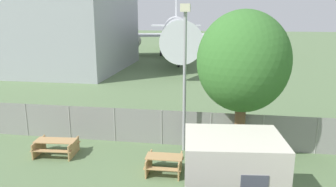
{
  "coord_description": "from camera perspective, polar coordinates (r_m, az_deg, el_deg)",
  "views": [
    {
      "loc": [
        2.88,
        -5.38,
        6.74
      ],
      "look_at": [
        -0.15,
        13.45,
        2.0
      ],
      "focal_mm": 35.0,
      "sensor_mm": 36.0,
      "label": 1
    }
  ],
  "objects": [
    {
      "name": "hangar_building",
      "position": [
        44.45,
        -23.76,
        12.67
      ],
      "size": [
        24.22,
        16.38,
        14.88
      ],
      "color": "#9EA3A8",
      "rests_on": "ground"
    },
    {
      "name": "perimeter_fence",
      "position": [
        17.11,
        -1.11,
        -5.9
      ],
      "size": [
        56.07,
        0.07,
        1.86
      ],
      "color": "gray",
      "rests_on": "ground"
    },
    {
      "name": "picnic_bench_open_grass",
      "position": [
        16.92,
        -18.92,
        -8.56
      ],
      "size": [
        2.05,
        1.55,
        0.76
      ],
      "rotation": [
        0.0,
        0.0,
        0.08
      ],
      "color": "tan",
      "rests_on": "ground"
    },
    {
      "name": "picnic_bench_near_cabin",
      "position": [
        14.38,
        -0.65,
        -11.91
      ],
      "size": [
        1.6,
        1.43,
        0.76
      ],
      "rotation": [
        0.0,
        0.0,
        0.02
      ],
      "color": "tan",
      "rests_on": "ground"
    },
    {
      "name": "tree_left_of_cabin",
      "position": [
        15.65,
        12.96,
        5.37
      ],
      "size": [
        4.32,
        4.32,
        6.9
      ],
      "color": "brown",
      "rests_on": "ground"
    },
    {
      "name": "light_mast",
      "position": [
        15.52,
        2.94,
        5.28
      ],
      "size": [
        0.44,
        0.44,
        7.12
      ],
      "color": "#99999E",
      "rests_on": "ground"
    },
    {
      "name": "portable_cabin",
      "position": [
        11.84,
        11.1,
        -13.45
      ],
      "size": [
        3.51,
        2.86,
        2.68
      ],
      "rotation": [
        0.0,
        0.0,
        0.1
      ],
      "color": "beige",
      "rests_on": "ground"
    },
    {
      "name": "airplane",
      "position": [
        51.17,
        1.61,
        10.7
      ],
      "size": [
        31.06,
        39.4,
        12.45
      ],
      "rotation": [
        0.0,
        0.0,
        -1.42
      ],
      "color": "silver",
      "rests_on": "ground"
    }
  ]
}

